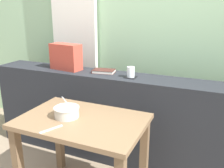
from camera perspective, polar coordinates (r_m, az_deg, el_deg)
The scene contains 10 objects.
outdoor_backdrop at distance 2.71m, azimuth 6.91°, elevation 15.26°, with size 4.80×0.08×2.80m, color #9EC699.
curtain_left_panel at distance 2.96m, azimuth -8.64°, elevation 12.42°, with size 0.56×0.06×2.50m, color silver.
dark_console_ledge at distance 2.45m, azimuth 2.44°, elevation -8.09°, with size 2.80×0.34×0.88m, color #23262B.
breakfast_table at distance 1.91m, azimuth -6.81°, elevation -11.55°, with size 0.92×0.62×0.70m.
coaster_square at distance 2.24m, azimuth 4.31°, elevation 1.57°, with size 0.10×0.10×0.01m, color black.
juice_glass at distance 2.23m, azimuth 4.34°, elevation 2.72°, with size 0.07×0.07×0.09m.
closed_book at distance 2.40m, azimuth -1.93°, elevation 2.99°, with size 0.23×0.17×0.03m.
throw_pillow at distance 2.55m, azimuth -10.58°, elevation 6.18°, with size 0.32×0.14×0.26m, color #B74233.
soup_bowl at distance 1.89m, azimuth -10.39°, elevation -6.36°, with size 0.19×0.19×0.17m.
fork_utensil at distance 1.74m, azimuth -13.82°, elevation -10.05°, with size 0.02×0.17×0.01m, color silver.
Camera 1 is at (0.79, -1.52, 1.48)m, focal length 39.70 mm.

